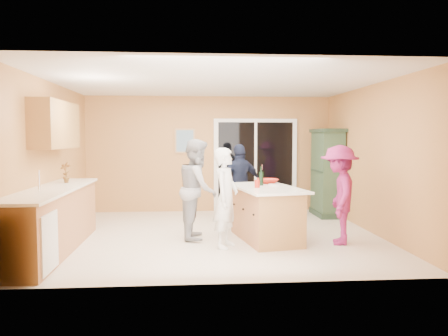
{
  "coord_description": "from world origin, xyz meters",
  "views": [
    {
      "loc": [
        -0.42,
        -7.38,
        1.67
      ],
      "look_at": [
        0.15,
        0.1,
        1.15
      ],
      "focal_mm": 35.0,
      "sensor_mm": 36.0,
      "label": 1
    }
  ],
  "objects": [
    {
      "name": "white_plate",
      "position": [
        0.99,
        -0.12,
        0.88
      ],
      "size": [
        0.26,
        0.26,
        0.01
      ],
      "primitive_type": "cylinder",
      "rotation": [
        0.0,
        0.0,
        -0.33
      ],
      "color": "silver",
      "rests_on": "kitchen_island"
    },
    {
      "name": "wall_right",
      "position": [
        2.75,
        0.0,
        1.3
      ],
      "size": [
        0.1,
        5.0,
        2.6
      ],
      "primitive_type": "cube",
      "color": "#E8985F",
      "rests_on": "ground"
    },
    {
      "name": "wall_back",
      "position": [
        0.0,
        2.5,
        1.3
      ],
      "size": [
        5.5,
        0.1,
        2.6
      ],
      "primitive_type": "cube",
      "color": "#E8985F",
      "rests_on": "ground"
    },
    {
      "name": "wall_left",
      "position": [
        -2.75,
        0.0,
        1.3
      ],
      "size": [
        0.1,
        5.0,
        2.6
      ],
      "primitive_type": "cube",
      "color": "#E8985F",
      "rests_on": "ground"
    },
    {
      "name": "ceiling",
      "position": [
        0.0,
        0.0,
        2.6
      ],
      "size": [
        5.5,
        5.0,
        0.1
      ],
      "primitive_type": "cube",
      "color": "silver",
      "rests_on": "wall_back"
    },
    {
      "name": "wall_front",
      "position": [
        0.0,
        -2.5,
        1.3
      ],
      "size": [
        5.5,
        0.1,
        2.6
      ],
      "primitive_type": "cube",
      "color": "#E8985F",
      "rests_on": "ground"
    },
    {
      "name": "tumbler_far",
      "position": [
        0.75,
        0.07,
        0.92
      ],
      "size": [
        0.09,
        0.09,
        0.1
      ],
      "primitive_type": "cylinder",
      "rotation": [
        0.0,
        0.0,
        -0.32
      ],
      "color": "#B32313",
      "rests_on": "kitchen_island"
    },
    {
      "name": "woman_magenta",
      "position": [
        1.91,
        -0.74,
        0.78
      ],
      "size": [
        0.83,
        1.12,
        1.56
      ],
      "primitive_type": "imported",
      "rotation": [
        0.0,
        0.0,
        -1.84
      ],
      "color": "#8A1E49",
      "rests_on": "floor"
    },
    {
      "name": "woman_grey",
      "position": [
        -0.31,
        -0.18,
        0.83
      ],
      "size": [
        0.67,
        0.84,
        1.65
      ],
      "primitive_type": "imported",
      "rotation": [
        0.0,
        0.0,
        1.51
      ],
      "color": "gray",
      "rests_on": "floor"
    },
    {
      "name": "sliding_door",
      "position": [
        1.05,
        2.46,
        1.05
      ],
      "size": [
        1.9,
        0.07,
        2.1
      ],
      "color": "white",
      "rests_on": "floor"
    },
    {
      "name": "tumbler_near",
      "position": [
        0.64,
        -0.49,
        0.93
      ],
      "size": [
        0.11,
        0.11,
        0.12
      ],
      "primitive_type": "cylinder",
      "rotation": [
        0.0,
        0.0,
        0.37
      ],
      "color": "#B32313",
      "rests_on": "kitchen_island"
    },
    {
      "name": "kitchen_island",
      "position": [
        0.8,
        -0.39,
        0.41
      ],
      "size": [
        1.19,
        1.8,
        0.87
      ],
      "rotation": [
        0.0,
        0.0,
        0.18
      ],
      "color": "#A3673F",
      "rests_on": "floor"
    },
    {
      "name": "upper_cabinets",
      "position": [
        -2.58,
        -0.2,
        1.88
      ],
      "size": [
        0.35,
        1.6,
        0.75
      ],
      "primitive_type": "cube",
      "color": "#A3673F",
      "rests_on": "wall_left"
    },
    {
      "name": "left_cabinet_run",
      "position": [
        -2.45,
        -1.05,
        0.46
      ],
      "size": [
        0.65,
        3.05,
        1.24
      ],
      "color": "#A3673F",
      "rests_on": "floor"
    },
    {
      "name": "serving_bowl",
      "position": [
        0.93,
        0.13,
        0.91
      ],
      "size": [
        0.38,
        0.38,
        0.08
      ],
      "primitive_type": "imported",
      "rotation": [
        0.0,
        0.0,
        0.15
      ],
      "color": "#B32313",
      "rests_on": "kitchen_island"
    },
    {
      "name": "tulip_vase",
      "position": [
        -2.45,
        -0.14,
        1.11
      ],
      "size": [
        0.21,
        0.17,
        0.34
      ],
      "primitive_type": "imported",
      "rotation": [
        0.0,
        0.0,
        -0.33
      ],
      "color": "#9E100F",
      "rests_on": "left_cabinet_run"
    },
    {
      "name": "floor",
      "position": [
        0.0,
        0.0,
        0.0
      ],
      "size": [
        5.5,
        5.5,
        0.0
      ],
      "primitive_type": "plane",
      "color": "beige",
      "rests_on": "ground"
    },
    {
      "name": "woman_navy",
      "position": [
        0.54,
        1.05,
        0.78
      ],
      "size": [
        0.98,
        0.67,
        1.55
      ],
      "primitive_type": "imported",
      "rotation": [
        0.0,
        0.0,
        3.5
      ],
      "color": "#181C36",
      "rests_on": "floor"
    },
    {
      "name": "framed_picture",
      "position": [
        -0.55,
        2.48,
        1.6
      ],
      "size": [
        0.46,
        0.04,
        0.56
      ],
      "color": "tan",
      "rests_on": "wall_back"
    },
    {
      "name": "green_hutch",
      "position": [
        2.49,
        1.72,
        0.9
      ],
      "size": [
        0.53,
        1.01,
        1.86
      ],
      "color": "#1F3223",
      "rests_on": "floor"
    },
    {
      "name": "woman_white",
      "position": [
        0.11,
        -0.82,
        0.76
      ],
      "size": [
        0.55,
        0.65,
        1.52
      ],
      "primitive_type": "imported",
      "rotation": [
        0.0,
        0.0,
        1.16
      ],
      "color": "silver",
      "rests_on": "floor"
    },
    {
      "name": "wine_bottle",
      "position": [
        0.75,
        -0.18,
        1.0
      ],
      "size": [
        0.07,
        0.07,
        0.32
      ],
      "rotation": [
        0.0,
        0.0,
        -0.38
      ],
      "color": "black",
      "rests_on": "kitchen_island"
    }
  ]
}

